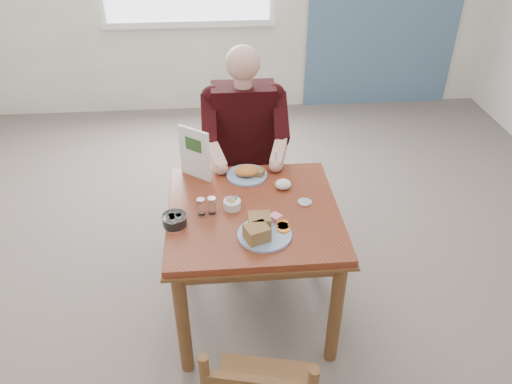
{
  "coord_description": "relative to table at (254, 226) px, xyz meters",
  "views": [
    {
      "loc": [
        -0.17,
        -2.13,
        2.29
      ],
      "look_at": [
        0.01,
        0.0,
        0.86
      ],
      "focal_mm": 35.0,
      "sensor_mm": 36.0,
      "label": 1
    }
  ],
  "objects": [
    {
      "name": "near_plate",
      "position": [
        0.02,
        -0.22,
        0.14
      ],
      "size": [
        0.32,
        0.32,
        0.09
      ],
      "color": "white",
      "rests_on": "table"
    },
    {
      "name": "caddy",
      "position": [
        -0.11,
        0.02,
        0.14
      ],
      "size": [
        0.11,
        0.11,
        0.07
      ],
      "color": "white",
      "rests_on": "table"
    },
    {
      "name": "table",
      "position": [
        0.0,
        0.0,
        0.0
      ],
      "size": [
        0.92,
        0.92,
        0.75
      ],
      "color": "maroon",
      "rests_on": "ground"
    },
    {
      "name": "floor",
      "position": [
        0.0,
        0.0,
        -0.64
      ],
      "size": [
        6.0,
        6.0,
        0.0
      ],
      "primitive_type": "plane",
      "color": "#655852",
      "rests_on": "ground"
    },
    {
      "name": "creamer",
      "position": [
        -0.41,
        -0.1,
        0.14
      ],
      "size": [
        0.16,
        0.16,
        0.06
      ],
      "color": "white",
      "rests_on": "table"
    },
    {
      "name": "chair_far",
      "position": [
        0.0,
        0.8,
        -0.16
      ],
      "size": [
        0.42,
        0.42,
        0.95
      ],
      "color": "brown",
      "rests_on": "ground"
    },
    {
      "name": "metal_dish",
      "position": [
        0.28,
        0.03,
        0.12
      ],
      "size": [
        0.1,
        0.1,
        0.01
      ],
      "primitive_type": "cylinder",
      "rotation": [
        0.0,
        0.0,
        0.43
      ],
      "color": "silver",
      "rests_on": "table"
    },
    {
      "name": "far_plate",
      "position": [
        -0.01,
        0.33,
        0.14
      ],
      "size": [
        0.31,
        0.31,
        0.06
      ],
      "color": "white",
      "rests_on": "table"
    },
    {
      "name": "diner",
      "position": [
        0.0,
        0.71,
        0.17
      ],
      "size": [
        0.53,
        0.56,
        1.39
      ],
      "color": "tan",
      "rests_on": "chair_far"
    },
    {
      "name": "menu",
      "position": [
        -0.31,
        0.36,
        0.27
      ],
      "size": [
        0.17,
        0.14,
        0.31
      ],
      "color": "white",
      "rests_on": "table"
    },
    {
      "name": "lemon_wedge",
      "position": [
        -0.02,
        -0.28,
        0.13
      ],
      "size": [
        0.06,
        0.05,
        0.03
      ],
      "primitive_type": "ellipsoid",
      "rotation": [
        0.0,
        0.0,
        -0.08
      ],
      "color": "#FDF135",
      "rests_on": "table"
    },
    {
      "name": "shakers",
      "position": [
        -0.25,
        -0.02,
        0.16
      ],
      "size": [
        0.1,
        0.05,
        0.1
      ],
      "color": "white",
      "rests_on": "table"
    },
    {
      "name": "napkin",
      "position": [
        0.18,
        0.18,
        0.14
      ],
      "size": [
        0.11,
        0.1,
        0.06
      ],
      "primitive_type": "ellipsoid",
      "rotation": [
        0.0,
        0.0,
        -0.3
      ],
      "color": "white",
      "rests_on": "table"
    }
  ]
}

